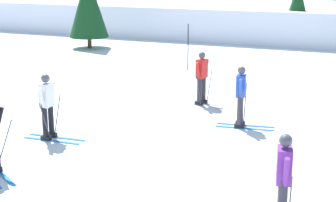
# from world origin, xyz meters

# --- Properties ---
(ground_plane) EXTENTS (120.00, 120.00, 0.00)m
(ground_plane) POSITION_xyz_m (0.00, 0.00, 0.00)
(ground_plane) COLOR silver
(far_snow_ridge) EXTENTS (80.00, 7.11, 1.92)m
(far_snow_ridge) POSITION_xyz_m (0.00, 21.79, 0.96)
(far_snow_ridge) COLOR silver
(far_snow_ridge) RESTS_ON ground
(skier_white) EXTENTS (1.62, 1.00, 1.71)m
(skier_white) POSITION_xyz_m (-4.11, 0.77, 0.92)
(skier_white) COLOR #237AC6
(skier_white) RESTS_ON ground
(skier_purple) EXTENTS (1.64, 0.99, 1.71)m
(skier_purple) POSITION_xyz_m (2.30, -1.65, 0.92)
(skier_purple) COLOR #237AC6
(skier_purple) RESTS_ON ground
(skier_red) EXTENTS (1.64, 0.99, 1.71)m
(skier_red) POSITION_xyz_m (-1.59, 5.51, 0.92)
(skier_red) COLOR silver
(skier_red) RESTS_ON ground
(skier_blue) EXTENTS (1.64, 1.00, 1.71)m
(skier_blue) POSITION_xyz_m (0.17, 3.66, 0.92)
(skier_blue) COLOR #237AC6
(skier_blue) RESTS_ON ground
(trail_marker_pole) EXTENTS (0.04, 0.04, 1.97)m
(trail_marker_pole) POSITION_xyz_m (-3.95, 10.57, 0.99)
(trail_marker_pole) COLOR black
(trail_marker_pole) RESTS_ON ground
(conifer_far_left) EXTENTS (2.11, 2.11, 4.09)m
(conifer_far_left) POSITION_xyz_m (-11.03, 14.23, 2.34)
(conifer_far_left) COLOR #513823
(conifer_far_left) RESTS_ON ground
(conifer_far_right) EXTENTS (1.55, 1.55, 3.58)m
(conifer_far_right) POSITION_xyz_m (-0.86, 19.57, 2.18)
(conifer_far_right) COLOR #513823
(conifer_far_right) RESTS_ON ground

